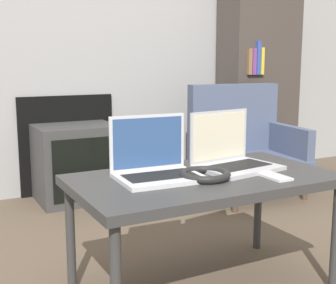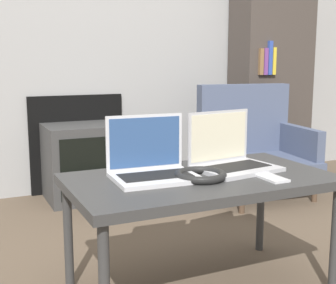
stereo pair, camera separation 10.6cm
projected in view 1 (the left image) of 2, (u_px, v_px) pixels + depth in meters
The scene contains 9 objects.
wall_back at pixel (71, 4), 3.15m from camera, with size 7.00×0.08×2.60m.
table at pixel (204, 186), 1.81m from camera, with size 1.01×0.57×0.47m.
laptop_left at pixel (155, 165), 1.77m from camera, with size 0.32×0.26×0.23m.
laptop_right at pixel (231, 156), 1.93m from camera, with size 0.34×0.29×0.23m.
headphones at pixel (205, 175), 1.76m from camera, with size 0.20×0.20×0.03m.
phone at pixel (275, 177), 1.77m from camera, with size 0.07×0.13×0.01m.
tv at pixel (77, 163), 3.07m from camera, with size 0.51×0.41×0.50m.
armchair at pixel (242, 140), 3.22m from camera, with size 0.73×0.66×0.75m.
bookshelf at pixel (258, 83), 3.73m from camera, with size 0.61×0.32×1.47m.
Camera 1 is at (-0.94, -1.27, 0.91)m, focal length 50.00 mm.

